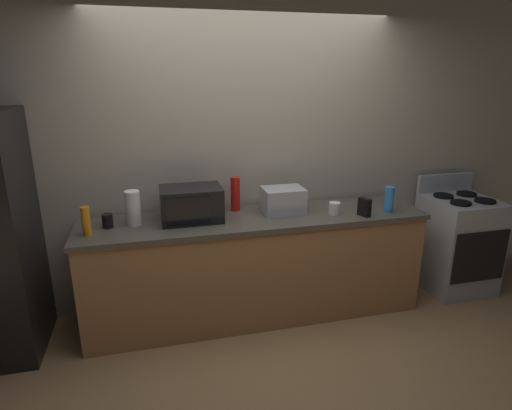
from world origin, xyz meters
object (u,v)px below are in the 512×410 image
(paper_towel_roll, at_px, (133,208))
(bottle_dish_soap, at_px, (86,221))
(bottle_spray_cleaner, at_px, (389,200))
(mug_black, at_px, (108,221))
(cordless_phone, at_px, (364,207))
(mug_white, at_px, (334,208))
(bottle_hot_sauce, at_px, (235,194))
(microwave, at_px, (191,204))
(stove_range, at_px, (457,243))
(toaster_oven, at_px, (283,200))

(paper_towel_roll, bearing_deg, bottle_dish_soap, -154.42)
(paper_towel_roll, bearing_deg, bottle_spray_cleaner, -5.69)
(mug_black, bearing_deg, cordless_phone, -6.40)
(bottle_spray_cleaner, xyz_separation_m, mug_white, (-0.47, 0.06, -0.06))
(cordless_phone, height_order, bottle_hot_sauce, bottle_hot_sauce)
(microwave, height_order, bottle_dish_soap, microwave)
(stove_range, relative_size, paper_towel_roll, 4.00)
(microwave, distance_m, bottle_spray_cleaner, 1.65)
(microwave, distance_m, cordless_phone, 1.41)
(toaster_oven, height_order, cordless_phone, toaster_oven)
(stove_range, bearing_deg, mug_black, 179.48)
(mug_white, height_order, mug_black, mug_black)
(stove_range, xyz_separation_m, bottle_dish_soap, (-3.29, -0.11, 0.55))
(mug_black, bearing_deg, stove_range, -0.52)
(bottle_dish_soap, bearing_deg, stove_range, 1.83)
(microwave, xyz_separation_m, bottle_hot_sauce, (0.39, 0.16, 0.01))
(bottle_dish_soap, relative_size, bottle_hot_sauce, 0.75)
(bottle_spray_cleaner, height_order, mug_white, bottle_spray_cleaner)
(toaster_oven, bearing_deg, mug_white, -21.49)
(bottle_dish_soap, height_order, mug_black, bottle_dish_soap)
(bottle_spray_cleaner, bearing_deg, mug_black, 175.33)
(cordless_phone, xyz_separation_m, bottle_hot_sauce, (-1.00, 0.41, 0.07))
(microwave, relative_size, mug_black, 4.43)
(microwave, bearing_deg, cordless_phone, -10.09)
(bottle_dish_soap, xyz_separation_m, bottle_hot_sauce, (1.16, 0.32, 0.04))
(toaster_oven, distance_m, bottle_hot_sauce, 0.41)
(toaster_oven, height_order, bottle_hot_sauce, bottle_hot_sauce)
(toaster_oven, distance_m, mug_white, 0.43)
(mug_white, bearing_deg, paper_towel_roll, 174.78)
(microwave, relative_size, mug_white, 4.71)
(bottle_hot_sauce, relative_size, mug_black, 2.69)
(microwave, bearing_deg, mug_black, -178.26)
(cordless_phone, height_order, mug_white, cordless_phone)
(bottle_dish_soap, bearing_deg, bottle_spray_cleaner, -1.24)
(paper_towel_roll, bearing_deg, stove_range, -0.97)
(mug_black, bearing_deg, microwave, 1.74)
(cordless_phone, bearing_deg, bottle_hot_sauce, 139.50)
(bottle_hot_sauce, bearing_deg, cordless_phone, -22.38)
(bottle_dish_soap, height_order, bottle_spray_cleaner, bottle_spray_cleaner)
(stove_range, distance_m, bottle_dish_soap, 3.34)
(paper_towel_roll, bearing_deg, bottle_hot_sauce, 10.94)
(stove_range, xyz_separation_m, mug_black, (-3.16, 0.03, 0.49))
(stove_range, distance_m, bottle_hot_sauce, 2.22)
(paper_towel_roll, xyz_separation_m, cordless_phone, (1.83, -0.25, -0.06))
(paper_towel_roll, xyz_separation_m, bottle_spray_cleaner, (2.08, -0.21, -0.03))
(stove_range, relative_size, cordless_phone, 7.20)
(microwave, xyz_separation_m, toaster_oven, (0.77, 0.01, -0.03))
(stove_range, xyz_separation_m, bottle_spray_cleaner, (-0.88, -0.16, 0.55))
(paper_towel_roll, distance_m, mug_white, 1.62)
(mug_white, distance_m, mug_black, 1.81)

